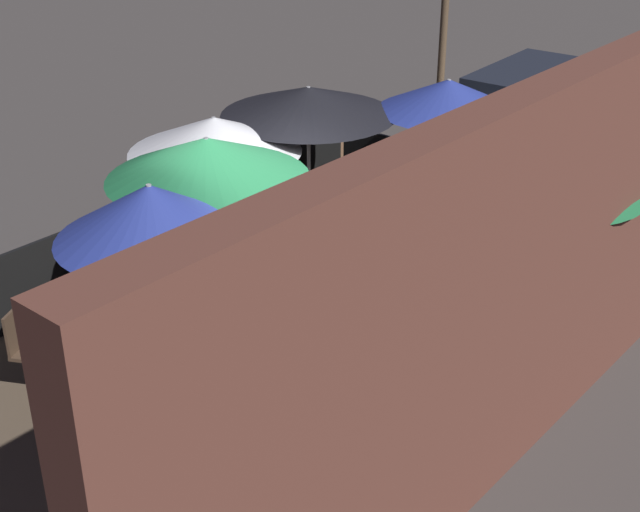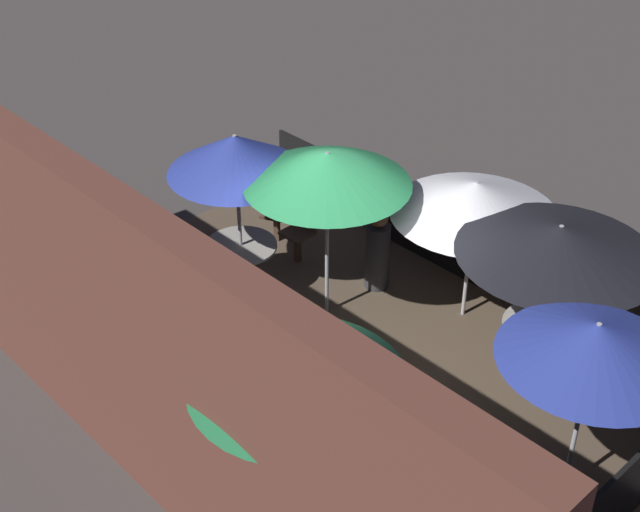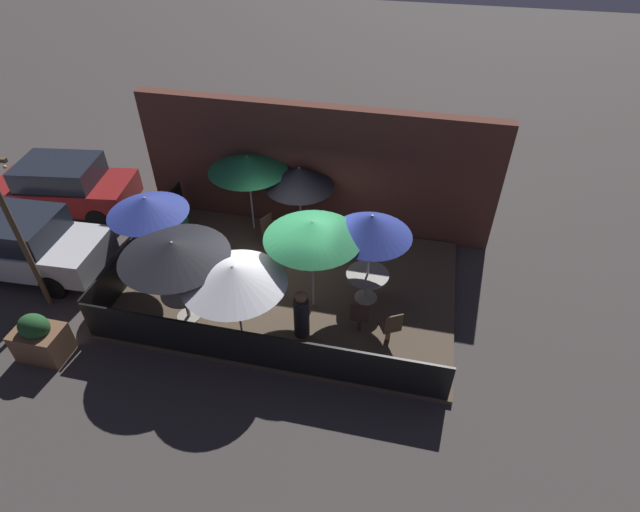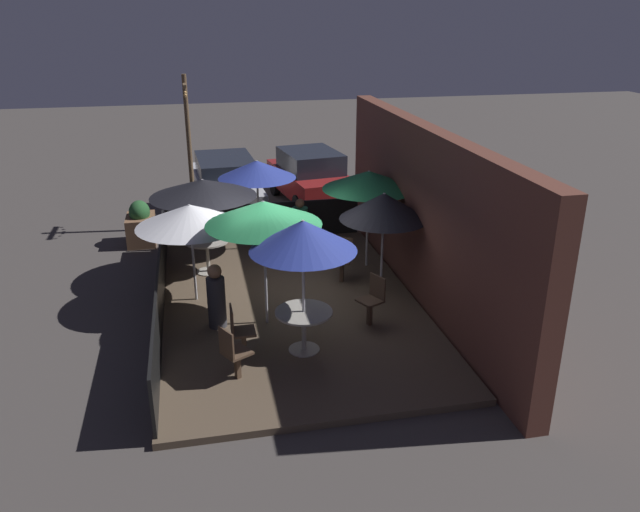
% 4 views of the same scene
% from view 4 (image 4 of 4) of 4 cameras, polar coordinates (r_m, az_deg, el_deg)
% --- Properties ---
extents(ground_plane, '(60.00, 60.00, 0.00)m').
position_cam_4_polar(ground_plane, '(12.63, -2.78, -4.83)').
color(ground_plane, '#423D3A').
extents(patio_deck, '(7.85, 5.08, 0.12)m').
position_cam_4_polar(patio_deck, '(12.60, -2.79, -4.59)').
color(patio_deck, brown).
rests_on(patio_deck, ground_plane).
extents(building_wall, '(9.45, 0.36, 3.55)m').
position_cam_4_polar(building_wall, '(12.64, 9.58, 3.60)').
color(building_wall, brown).
rests_on(building_wall, ground_plane).
extents(fence_front, '(7.65, 0.05, 0.95)m').
position_cam_4_polar(fence_front, '(12.27, -14.42, -3.27)').
color(fence_front, black).
rests_on(fence_front, patio_deck).
extents(fence_side_left, '(0.05, 4.88, 0.95)m').
position_cam_4_polar(fence_side_left, '(15.96, -5.07, 3.21)').
color(fence_side_left, black).
rests_on(fence_side_left, patio_deck).
extents(patio_umbrella_0, '(1.77, 1.77, 2.37)m').
position_cam_4_polar(patio_umbrella_0, '(10.05, -1.57, 1.87)').
color(patio_umbrella_0, '#B2B2B7').
rests_on(patio_umbrella_0, patio_deck).
extents(patio_umbrella_1, '(2.29, 2.29, 2.14)m').
position_cam_4_polar(patio_umbrella_1, '(13.61, -10.66, 6.13)').
color(patio_umbrella_1, '#B2B2B7').
rests_on(patio_umbrella_1, patio_deck).
extents(patio_umbrella_2, '(2.12, 2.12, 2.01)m').
position_cam_4_polar(patio_umbrella_2, '(12.33, -11.81, 3.64)').
color(patio_umbrella_2, '#B2B2B7').
rests_on(patio_umbrella_2, patio_deck).
extents(patio_umbrella_3, '(1.78, 1.78, 2.11)m').
position_cam_4_polar(patio_umbrella_3, '(12.53, 5.86, 4.55)').
color(patio_umbrella_3, '#B2B2B7').
rests_on(patio_umbrella_3, patio_deck).
extents(patio_umbrella_4, '(2.09, 2.09, 2.38)m').
position_cam_4_polar(patio_umbrella_4, '(11.04, -5.20, 3.95)').
color(patio_umbrella_4, '#B2B2B7').
rests_on(patio_umbrella_4, patio_deck).
extents(patio_umbrella_5, '(1.85, 1.85, 2.20)m').
position_cam_4_polar(patio_umbrella_5, '(14.90, -5.80, 7.89)').
color(patio_umbrella_5, '#B2B2B7').
rests_on(patio_umbrella_5, patio_deck).
extents(patio_umbrella_6, '(2.05, 2.05, 2.23)m').
position_cam_4_polar(patio_umbrella_6, '(13.78, 4.47, 6.94)').
color(patio_umbrella_6, '#B2B2B7').
rests_on(patio_umbrella_6, patio_deck).
extents(dining_table_0, '(0.98, 0.98, 0.75)m').
position_cam_4_polar(dining_table_0, '(10.66, -1.49, -5.78)').
color(dining_table_0, '#9E998E').
rests_on(dining_table_0, patio_deck).
extents(dining_table_1, '(0.98, 0.98, 0.76)m').
position_cam_4_polar(dining_table_1, '(14.02, -10.29, 0.88)').
color(dining_table_1, '#9E998E').
rests_on(dining_table_1, patio_deck).
extents(patio_chair_0, '(0.54, 0.54, 0.92)m').
position_cam_4_polar(patio_chair_0, '(9.98, -7.94, -8.65)').
color(patio_chair_0, '#4C3828').
rests_on(patio_chair_0, patio_deck).
extents(patio_chair_1, '(0.54, 0.54, 0.96)m').
position_cam_4_polar(patio_chair_1, '(13.39, 2.07, -0.17)').
color(patio_chair_1, '#4C3828').
rests_on(patio_chair_1, patio_deck).
extents(patio_chair_2, '(0.40, 0.40, 0.94)m').
position_cam_4_polar(patio_chair_2, '(10.57, -7.39, -6.74)').
color(patio_chair_2, '#4C3828').
rests_on(patio_chair_2, patio_deck).
extents(patio_chair_3, '(0.54, 0.54, 0.95)m').
position_cam_4_polar(patio_chair_3, '(11.60, 4.83, -3.87)').
color(patio_chair_3, '#4C3828').
rests_on(patio_chair_3, patio_deck).
extents(patron_0, '(0.54, 0.54, 1.25)m').
position_cam_4_polar(patron_0, '(15.28, -1.83, 2.75)').
color(patron_0, '#236642').
rests_on(patron_0, patio_deck).
extents(patron_1, '(0.36, 0.36, 1.23)m').
position_cam_4_polar(patron_1, '(11.61, -9.46, -3.82)').
color(patron_1, '#333338').
rests_on(patron_1, patio_deck).
extents(planter_box, '(1.00, 0.70, 1.13)m').
position_cam_4_polar(planter_box, '(16.57, -16.06, 2.76)').
color(planter_box, brown).
rests_on(planter_box, ground_plane).
extents(light_post, '(1.10, 0.12, 4.10)m').
position_cam_4_polar(light_post, '(16.92, -11.87, 9.83)').
color(light_post, brown).
rests_on(light_post, ground_plane).
extents(parked_car_0, '(4.54, 1.97, 1.62)m').
position_cam_4_polar(parked_car_0, '(18.64, -8.57, 6.57)').
color(parked_car_0, silver).
rests_on(parked_car_0, ground_plane).
extents(parked_car_1, '(4.04, 2.25, 1.62)m').
position_cam_4_polar(parked_car_1, '(19.30, -0.87, 7.33)').
color(parked_car_1, maroon).
rests_on(parked_car_1, ground_plane).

